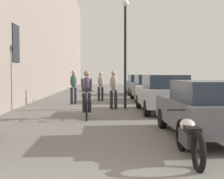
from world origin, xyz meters
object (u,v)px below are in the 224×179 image
object	(u,v)px
parked_car_third	(148,87)
parked_motorcycle	(189,138)
parked_car_fourth	(139,84)
pedestrian_mid	(74,85)
parked_car_second	(162,93)
street_lamp	(125,40)
pedestrian_near	(114,87)
cyclist_on_bicycle	(87,96)
parked_car_nearest	(204,108)
pedestrian_far	(101,85)

from	to	relation	value
parked_car_third	parked_motorcycle	bearing A→B (deg)	-93.97
parked_car_third	parked_car_fourth	world-z (taller)	parked_car_third
pedestrian_mid	parked_car_second	world-z (taller)	pedestrian_mid
street_lamp	pedestrian_near	bearing A→B (deg)	-163.72
cyclist_on_bicycle	parked_car_third	world-z (taller)	cyclist_on_bicycle
parked_car_fourth	pedestrian_mid	bearing A→B (deg)	-118.55
cyclist_on_bicycle	street_lamp	bearing A→B (deg)	63.32
pedestrian_near	parked_car_nearest	distance (m)	6.86
pedestrian_far	parked_motorcycle	world-z (taller)	pedestrian_far
parked_car_fourth	parked_motorcycle	distance (m)	18.53
cyclist_on_bicycle	parked_car_second	distance (m)	3.48
street_lamp	parked_car_second	distance (m)	3.05
pedestrian_near	parked_car_nearest	xyz separation A→B (m)	(2.10, -6.53, -0.24)
pedestrian_near	parked_car_second	size ratio (longest dim) A/B	0.40
pedestrian_far	parked_car_second	size ratio (longest dim) A/B	0.39
street_lamp	parked_car_third	world-z (taller)	street_lamp
pedestrian_near	parked_motorcycle	xyz separation A→B (m)	(1.22, -8.56, -0.57)
cyclist_on_bicycle	parked_car_second	size ratio (longest dim) A/B	0.40
parked_car_nearest	parked_car_fourth	distance (m)	16.48
parked_car_third	parked_car_fourth	xyz separation A→B (m)	(-0.04, 5.55, -0.01)
cyclist_on_bicycle	pedestrian_near	distance (m)	3.11
street_lamp	parked_car_nearest	xyz separation A→B (m)	(1.58, -6.68, -2.37)
pedestrian_near	pedestrian_mid	size ratio (longest dim) A/B	0.98
cyclist_on_bicycle	pedestrian_near	bearing A→B (deg)	70.75
pedestrian_near	cyclist_on_bicycle	bearing A→B (deg)	-109.25
cyclist_on_bicycle	parked_car_nearest	xyz separation A→B (m)	(3.13, -3.60, -0.07)
pedestrian_near	pedestrian_mid	world-z (taller)	pedestrian_mid
pedestrian_near	street_lamp	size ratio (longest dim) A/B	0.35
pedestrian_mid	street_lamp	size ratio (longest dim) A/B	0.36
pedestrian_near	parked_car_fourth	xyz separation A→B (m)	(2.09, 9.95, -0.20)
pedestrian_far	parked_car_nearest	world-z (taller)	pedestrian_far
cyclist_on_bicycle	parked_motorcycle	size ratio (longest dim) A/B	0.82
street_lamp	parked_car_third	distance (m)	5.09
pedestrian_mid	pedestrian_far	world-z (taller)	pedestrian_mid
pedestrian_mid	pedestrian_far	xyz separation A→B (m)	(1.37, 1.86, -0.04)
pedestrian_mid	parked_car_fourth	size ratio (longest dim) A/B	0.41
parked_car_nearest	pedestrian_mid	bearing A→B (deg)	114.91
pedestrian_far	parked_car_third	bearing A→B (deg)	3.23
parked_car_second	parked_car_nearest	bearing A→B (deg)	-88.77
parked_car_nearest	pedestrian_far	bearing A→B (deg)	104.41
parked_car_nearest	parked_car_second	bearing A→B (deg)	91.23
pedestrian_far	parked_motorcycle	size ratio (longest dim) A/B	0.79
parked_car_nearest	parked_motorcycle	bearing A→B (deg)	-113.43
pedestrian_mid	parked_car_second	bearing A→B (deg)	-41.60
parked_car_second	parked_car_third	bearing A→B (deg)	88.64
parked_car_nearest	parked_car_fourth	world-z (taller)	parked_car_fourth
parked_car_third	parked_motorcycle	world-z (taller)	parked_car_third
street_lamp	parked_motorcycle	xyz separation A→B (m)	(0.70, -8.71, -2.70)
parked_car_nearest	parked_car_second	distance (m)	5.34
parked_car_nearest	parked_car_fourth	bearing A→B (deg)	90.06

